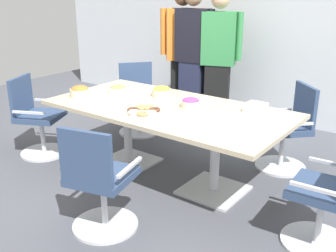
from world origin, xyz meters
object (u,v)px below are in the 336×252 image
object	(u,v)px
person_standing_0	(182,53)
office_chair_0	(330,199)
office_chair_2	(138,102)
person_standing_2	(218,58)
office_chair_1	(288,132)
snack_bowl_candy_mix	(191,103)
donut_platter	(144,111)
snack_bowl_chips_yellow	(162,91)
snack_bowl_cookies	(118,89)
conference_table	(168,119)
office_chair_4	(99,185)
snack_bowl_pretzels	(80,91)
person_standing_1	(192,55)
napkin_pile	(256,108)
office_chair_3	(37,120)

from	to	relation	value
person_standing_0	office_chair_0	bearing A→B (deg)	105.63
office_chair_2	person_standing_2	bearing A→B (deg)	179.01
office_chair_1	snack_bowl_candy_mix	distance (m)	1.15
office_chair_0	snack_bowl_candy_mix	world-z (taller)	office_chair_0
office_chair_0	person_standing_0	xyz separation A→B (m)	(-2.64, 1.87, 0.56)
office_chair_1	person_standing_2	size ratio (longest dim) A/B	0.50
office_chair_0	donut_platter	xyz separation A→B (m)	(-1.72, -0.07, 0.37)
office_chair_2	snack_bowl_chips_yellow	distance (m)	1.07
snack_bowl_cookies	snack_bowl_chips_yellow	bearing A→B (deg)	20.47
conference_table	office_chair_1	bearing A→B (deg)	46.44
donut_platter	office_chair_4	bearing A→B (deg)	-75.17
office_chair_0	office_chair_4	world-z (taller)	same
person_standing_2	snack_bowl_pretzels	size ratio (longest dim) A/B	8.67
person_standing_1	donut_platter	xyz separation A→B (m)	(0.70, -1.87, -0.20)
snack_bowl_cookies	napkin_pile	bearing A→B (deg)	9.73
office_chair_0	person_standing_0	world-z (taller)	person_standing_0
snack_bowl_pretzels	snack_bowl_cookies	size ratio (longest dim) A/B	1.04
office_chair_1	donut_platter	world-z (taller)	office_chair_1
office_chair_1	donut_platter	bearing A→B (deg)	96.90
snack_bowl_cookies	napkin_pile	world-z (taller)	same
person_standing_1	snack_bowl_pretzels	distance (m)	1.85
person_standing_0	napkin_pile	bearing A→B (deg)	104.77
office_chair_4	person_standing_1	xyz separation A→B (m)	(-0.91, 2.66, 0.57)
office_chair_1	office_chair_2	xyz separation A→B (m)	(-2.01, -0.11, 0.00)
person_standing_1	snack_bowl_chips_yellow	world-z (taller)	person_standing_1
snack_bowl_pretzels	office_chair_3	bearing A→B (deg)	-163.89
office_chair_2	snack_bowl_candy_mix	xyz separation A→B (m)	(1.30, -0.70, 0.39)
office_chair_1	office_chair_3	size ratio (longest dim) A/B	1.00
office_chair_1	office_chair_2	size ratio (longest dim) A/B	1.00
office_chair_1	snack_bowl_cookies	xyz separation A→B (m)	(-1.66, -0.83, 0.38)
snack_bowl_chips_yellow	office_chair_0	bearing A→B (deg)	-14.78
snack_bowl_pretzels	snack_bowl_chips_yellow	xyz separation A→B (m)	(0.68, 0.54, -0.01)
person_standing_2	snack_bowl_chips_yellow	world-z (taller)	person_standing_2
office_chair_1	person_standing_0	size ratio (longest dim) A/B	0.49
snack_bowl_candy_mix	donut_platter	xyz separation A→B (m)	(-0.24, -0.43, -0.02)
person_standing_0	snack_bowl_chips_yellow	distance (m)	1.53
conference_table	office_chair_4	bearing A→B (deg)	-82.08
office_chair_1	person_standing_1	world-z (taller)	person_standing_1
conference_table	napkin_pile	bearing A→B (deg)	25.79
office_chair_2	person_standing_1	size ratio (longest dim) A/B	0.49
office_chair_0	snack_bowl_cookies	xyz separation A→B (m)	(-2.43, 0.34, 0.38)
person_standing_1	snack_bowl_chips_yellow	bearing A→B (deg)	100.95
donut_platter	snack_bowl_cookies	bearing A→B (deg)	150.32
person_standing_0	person_standing_2	distance (m)	0.58
snack_bowl_pretzels	napkin_pile	xyz separation A→B (m)	(1.74, 0.63, -0.02)
person_standing_2	snack_bowl_pretzels	xyz separation A→B (m)	(-0.58, -1.91, -0.15)
office_chair_0	office_chair_3	size ratio (longest dim) A/B	1.00
person_standing_1	snack_bowl_chips_yellow	size ratio (longest dim) A/B	8.65
office_chair_3	person_standing_2	bearing A→B (deg)	124.48
snack_bowl_chips_yellow	napkin_pile	world-z (taller)	snack_bowl_chips_yellow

